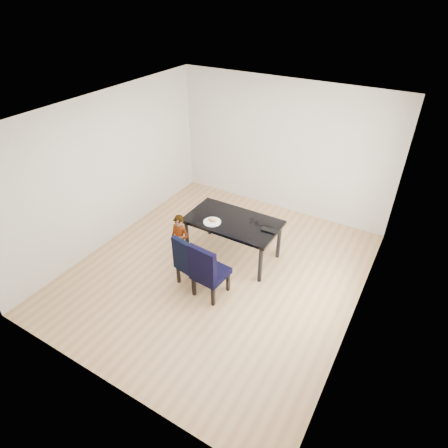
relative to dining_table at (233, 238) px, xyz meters
The scene contains 14 objects.
floor 0.63m from the dining_table, 90.00° to the right, with size 4.50×5.00×0.01m, color tan.
ceiling 2.38m from the dining_table, 90.00° to the right, with size 4.50×5.00×0.01m, color white.
wall_back 2.23m from the dining_table, 90.00° to the left, with size 4.50×0.01×2.70m, color silver.
wall_front 3.16m from the dining_table, 90.00° to the right, with size 4.50×0.01×2.70m, color white.
wall_left 2.51m from the dining_table, 167.50° to the right, with size 0.01×5.00×2.70m, color silver.
wall_right 2.51m from the dining_table, 12.50° to the right, with size 0.01×5.00×2.70m, color white.
dining_table is the anchor object (origin of this frame).
chair_left 0.95m from the dining_table, 102.35° to the right, with size 0.44×0.46×0.92m, color black.
chair_right 1.03m from the dining_table, 79.94° to the right, with size 0.47×0.49×0.99m, color black.
child 0.93m from the dining_table, 135.41° to the right, with size 0.36×0.23×0.97m, color orange.
plate 0.52m from the dining_table, 140.00° to the right, with size 0.30×0.30×0.02m, color white.
sandwich 0.55m from the dining_table, 141.26° to the right, with size 0.16×0.08×0.06m, color #B99442.
laptop 0.79m from the dining_table, ahead, with size 0.30×0.19×0.02m, color black.
cable_tangle 0.52m from the dining_table, 16.20° to the left, with size 0.14×0.14×0.01m, color black.
Camera 1 is at (2.56, -4.16, 4.24)m, focal length 30.00 mm.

